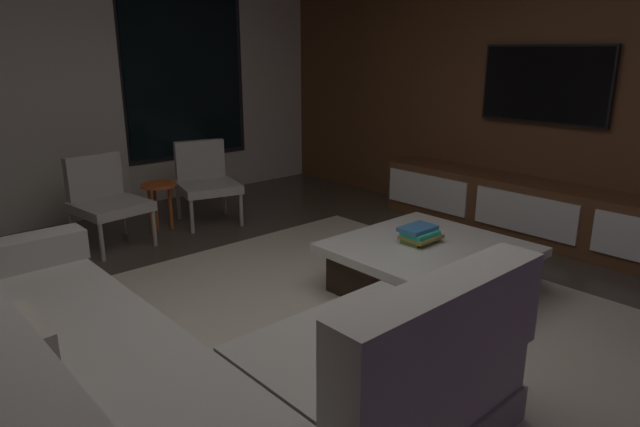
{
  "coord_description": "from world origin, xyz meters",
  "views": [
    {
      "loc": [
        -1.79,
        -2.11,
        1.64
      ],
      "look_at": [
        0.32,
        0.24,
        0.7
      ],
      "focal_mm": 31.01,
      "sensor_mm": 36.0,
      "label": 1
    }
  ],
  "objects_px": {
    "sectional_couch": "(157,378)",
    "book_stack_on_coffee_table": "(420,235)",
    "coffee_table": "(428,269)",
    "accent_chair_by_curtain": "(105,196)",
    "media_console": "(542,214)",
    "mounted_tv": "(544,84)",
    "side_stool": "(159,192)",
    "accent_chair_near_window": "(205,178)"
  },
  "relations": [
    {
      "from": "side_stool",
      "to": "accent_chair_by_curtain",
      "type": "bearing_deg",
      "value": -175.94
    },
    {
      "from": "book_stack_on_coffee_table",
      "to": "accent_chair_by_curtain",
      "type": "bearing_deg",
      "value": 117.13
    },
    {
      "from": "media_console",
      "to": "mounted_tv",
      "type": "relative_size",
      "value": 2.67
    },
    {
      "from": "book_stack_on_coffee_table",
      "to": "accent_chair_by_curtain",
      "type": "relative_size",
      "value": 0.37
    },
    {
      "from": "sectional_couch",
      "to": "side_stool",
      "type": "xyz_separation_m",
      "value": [
        1.33,
        2.67,
        0.08
      ]
    },
    {
      "from": "coffee_table",
      "to": "sectional_couch",
      "type": "bearing_deg",
      "value": -176.4
    },
    {
      "from": "coffee_table",
      "to": "media_console",
      "type": "distance_m",
      "value": 1.64
    },
    {
      "from": "side_stool",
      "to": "media_console",
      "type": "distance_m",
      "value": 3.45
    },
    {
      "from": "side_stool",
      "to": "mounted_tv",
      "type": "height_order",
      "value": "mounted_tv"
    },
    {
      "from": "accent_chair_near_window",
      "to": "media_console",
      "type": "relative_size",
      "value": 0.25
    },
    {
      "from": "accent_chair_by_curtain",
      "to": "media_console",
      "type": "distance_m",
      "value": 3.8
    },
    {
      "from": "coffee_table",
      "to": "accent_chair_by_curtain",
      "type": "relative_size",
      "value": 1.49
    },
    {
      "from": "accent_chair_near_window",
      "to": "mounted_tv",
      "type": "distance_m",
      "value": 3.23
    },
    {
      "from": "accent_chair_near_window",
      "to": "mounted_tv",
      "type": "bearing_deg",
      "value": -48.62
    },
    {
      "from": "accent_chair_by_curtain",
      "to": "side_stool",
      "type": "xyz_separation_m",
      "value": [
        0.51,
        0.04,
        -0.06
      ]
    },
    {
      "from": "accent_chair_near_window",
      "to": "side_stool",
      "type": "height_order",
      "value": "accent_chair_near_window"
    },
    {
      "from": "side_stool",
      "to": "sectional_couch",
      "type": "bearing_deg",
      "value": -116.59
    },
    {
      "from": "coffee_table",
      "to": "side_stool",
      "type": "height_order",
      "value": "side_stool"
    },
    {
      "from": "sectional_couch",
      "to": "book_stack_on_coffee_table",
      "type": "relative_size",
      "value": 8.71
    },
    {
      "from": "coffee_table",
      "to": "mounted_tv",
      "type": "bearing_deg",
      "value": 7.03
    },
    {
      "from": "accent_chair_near_window",
      "to": "mounted_tv",
      "type": "xyz_separation_m",
      "value": [
        2.05,
        -2.33,
        0.92
      ]
    },
    {
      "from": "book_stack_on_coffee_table",
      "to": "coffee_table",
      "type": "bearing_deg",
      "value": -88.13
    },
    {
      "from": "book_stack_on_coffee_table",
      "to": "side_stool",
      "type": "bearing_deg",
      "value": 106.52
    },
    {
      "from": "sectional_couch",
      "to": "book_stack_on_coffee_table",
      "type": "xyz_separation_m",
      "value": [
        2.06,
        0.22,
        0.13
      ]
    },
    {
      "from": "coffee_table",
      "to": "mounted_tv",
      "type": "height_order",
      "value": "mounted_tv"
    },
    {
      "from": "book_stack_on_coffee_table",
      "to": "accent_chair_near_window",
      "type": "xyz_separation_m",
      "value": [
        -0.22,
        2.46,
        0.02
      ]
    },
    {
      "from": "book_stack_on_coffee_table",
      "to": "media_console",
      "type": "xyz_separation_m",
      "value": [
        1.64,
        -0.06,
        -0.17
      ]
    },
    {
      "from": "mounted_tv",
      "to": "accent_chair_by_curtain",
      "type": "bearing_deg",
      "value": 143.38
    },
    {
      "from": "accent_chair_by_curtain",
      "to": "mounted_tv",
      "type": "height_order",
      "value": "mounted_tv"
    },
    {
      "from": "sectional_couch",
      "to": "coffee_table",
      "type": "bearing_deg",
      "value": 3.6
    },
    {
      "from": "media_console",
      "to": "sectional_couch",
      "type": "bearing_deg",
      "value": -177.57
    },
    {
      "from": "book_stack_on_coffee_table",
      "to": "accent_chair_by_curtain",
      "type": "xyz_separation_m",
      "value": [
        -1.24,
        2.41,
        0.02
      ]
    },
    {
      "from": "media_console",
      "to": "mounted_tv",
      "type": "xyz_separation_m",
      "value": [
        0.18,
        0.2,
        1.1
      ]
    },
    {
      "from": "coffee_table",
      "to": "accent_chair_by_curtain",
      "type": "height_order",
      "value": "accent_chair_by_curtain"
    },
    {
      "from": "media_console",
      "to": "coffee_table",
      "type": "bearing_deg",
      "value": -179.05
    },
    {
      "from": "media_console",
      "to": "book_stack_on_coffee_table",
      "type": "bearing_deg",
      "value": 177.89
    },
    {
      "from": "coffee_table",
      "to": "book_stack_on_coffee_table",
      "type": "bearing_deg",
      "value": 91.87
    },
    {
      "from": "sectional_couch",
      "to": "side_stool",
      "type": "distance_m",
      "value": 2.98
    },
    {
      "from": "coffee_table",
      "to": "side_stool",
      "type": "bearing_deg",
      "value": 106.04
    },
    {
      "from": "accent_chair_near_window",
      "to": "book_stack_on_coffee_table",
      "type": "bearing_deg",
      "value": -84.79
    },
    {
      "from": "accent_chair_by_curtain",
      "to": "side_stool",
      "type": "relative_size",
      "value": 1.7
    },
    {
      "from": "sectional_couch",
      "to": "accent_chair_near_window",
      "type": "bearing_deg",
      "value": 55.61
    }
  ]
}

